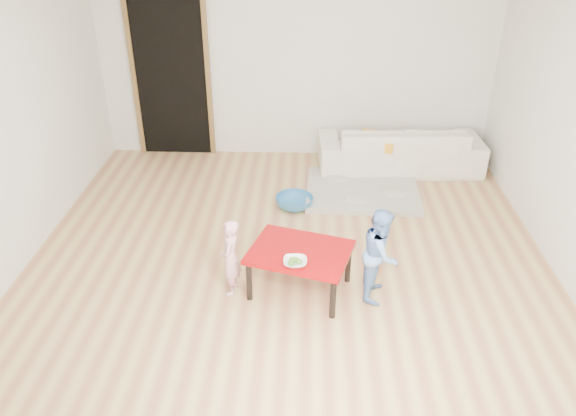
# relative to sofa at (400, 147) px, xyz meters

# --- Properties ---
(floor) EXTENTS (5.00, 5.00, 0.01)m
(floor) POSITION_rel_sofa_xyz_m (-1.33, -2.05, -0.30)
(floor) COLOR #AB6D49
(floor) RESTS_ON ground
(back_wall) EXTENTS (5.00, 0.02, 2.60)m
(back_wall) POSITION_rel_sofa_xyz_m (-1.33, 0.45, 1.00)
(back_wall) COLOR silver
(back_wall) RESTS_ON floor
(left_wall) EXTENTS (0.02, 5.00, 2.60)m
(left_wall) POSITION_rel_sofa_xyz_m (-3.83, -2.05, 1.00)
(left_wall) COLOR silver
(left_wall) RESTS_ON floor
(doorway) EXTENTS (1.02, 0.08, 2.11)m
(doorway) POSITION_rel_sofa_xyz_m (-2.93, 0.43, 0.73)
(doorway) COLOR brown
(doorway) RESTS_ON back_wall
(sofa) EXTENTS (2.06, 0.89, 0.59)m
(sofa) POSITION_rel_sofa_xyz_m (0.00, 0.00, 0.00)
(sofa) COLOR beige
(sofa) RESTS_ON floor
(cushion) EXTENTS (0.55, 0.52, 0.12)m
(cushion) POSITION_rel_sofa_xyz_m (-0.31, -0.18, 0.15)
(cushion) COLOR orange
(cushion) RESTS_ON sofa
(red_table) EXTENTS (0.99, 0.85, 0.42)m
(red_table) POSITION_rel_sofa_xyz_m (-1.21, -2.58, -0.08)
(red_table) COLOR #92070A
(red_table) RESTS_ON floor
(bowl) EXTENTS (0.20, 0.20, 0.05)m
(bowl) POSITION_rel_sofa_xyz_m (-1.25, -2.80, 0.15)
(bowl) COLOR white
(bowl) RESTS_ON red_table
(broccoli) EXTENTS (0.12, 0.12, 0.06)m
(broccoli) POSITION_rel_sofa_xyz_m (-1.25, -2.80, 0.15)
(broccoli) COLOR #2D5919
(broccoli) RESTS_ON red_table
(child_pink) EXTENTS (0.18, 0.27, 0.72)m
(child_pink) POSITION_rel_sofa_xyz_m (-1.81, -2.63, 0.06)
(child_pink) COLOR #E66981
(child_pink) RESTS_ON floor
(child_blue) EXTENTS (0.41, 0.48, 0.85)m
(child_blue) POSITION_rel_sofa_xyz_m (-0.52, -2.61, 0.13)
(child_blue) COLOR #5F89DC
(child_blue) RESTS_ON floor
(basin) EXTENTS (0.43, 0.43, 0.13)m
(basin) POSITION_rel_sofa_xyz_m (-1.30, -1.08, -0.23)
(basin) COLOR teal
(basin) RESTS_ON floor
(blanket) EXTENTS (1.34, 1.13, 0.07)m
(blanket) POSITION_rel_sofa_xyz_m (-0.51, -0.70, -0.26)
(blanket) COLOR #B1AA9C
(blanket) RESTS_ON floor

